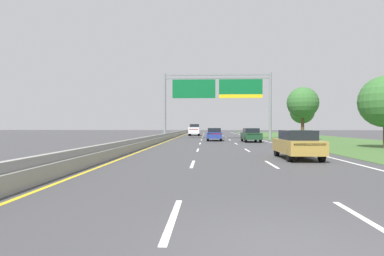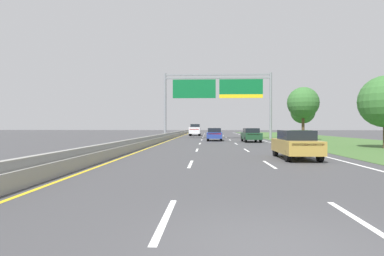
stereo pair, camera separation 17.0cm
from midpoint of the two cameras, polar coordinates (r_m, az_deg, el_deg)
ground_plane at (r=39.77m, az=4.44°, el=-2.27°), size 220.00×220.00×0.00m
lane_striping at (r=39.32m, az=4.46°, el=-2.29°), size 11.96×106.00×0.01m
grass_verge_right at (r=42.52m, az=23.60°, el=-2.11°), size 14.00×110.00×0.02m
median_barrier_concrete at (r=40.12m, az=-5.03°, el=-1.74°), size 0.60×110.00×0.85m
overhead_sign_gantry at (r=45.25m, az=4.64°, el=6.39°), size 15.06×0.42×9.22m
pickup_truck_white at (r=60.81m, az=0.62°, el=-0.36°), size 2.05×5.42×2.20m
car_darkgreen_right_lane_sedan at (r=37.20m, az=10.53°, el=-1.19°), size 1.92×4.44×1.57m
car_gold_right_lane_sedan at (r=18.58m, az=18.16°, el=-2.71°), size 1.83×4.40×1.57m
car_blue_centre_lane_sedan at (r=39.91m, az=4.12°, el=-1.09°), size 1.93×4.44×1.57m
roadside_tree_mid at (r=42.83m, az=19.18°, el=4.22°), size 3.92×3.92×6.71m
roadside_tree_far at (r=54.44m, az=19.11°, el=2.75°), size 3.84×3.84×6.06m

